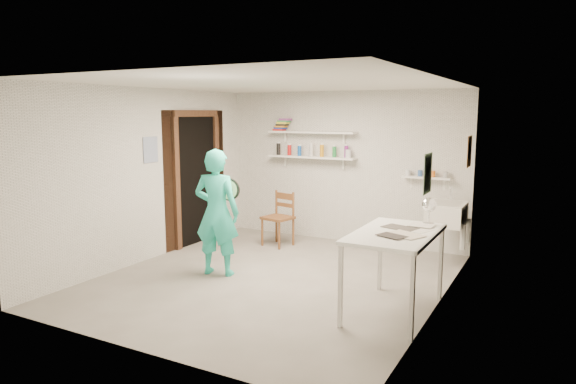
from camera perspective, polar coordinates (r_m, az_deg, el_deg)
The scene contains 27 objects.
floor at distance 6.51m, azimuth -1.69°, elevation -9.74°, with size 4.00×4.50×0.02m, color slate.
ceiling at distance 6.18m, azimuth -1.79°, elevation 12.05°, with size 4.00×4.50×0.02m, color silver.
wall_back at distance 8.25m, azimuth 6.12°, elevation 2.77°, with size 4.00×0.02×2.40m, color silver.
wall_front at distance 4.45m, azimuth -16.44°, elevation -2.71°, with size 4.00×0.02×2.40m, color silver.
wall_left at distance 7.43m, azimuth -15.30°, elevation 1.85°, with size 0.02×4.50×2.40m, color silver.
wall_right at distance 5.52m, azimuth 16.66°, elevation -0.53°, with size 0.02×4.50×2.40m, color silver.
doorway_recess at distance 8.23m, azimuth -10.13°, elevation 1.26°, with size 0.02×0.90×2.00m, color black.
corridor_box at distance 8.68m, azimuth -13.82°, elevation 1.86°, with size 1.40×1.50×2.10m, color brown.
door_lintel at distance 8.15m, azimuth -10.21°, elevation 8.59°, with size 0.06×1.05×0.10m, color brown.
door_jamb_near at distance 7.84m, azimuth -12.27°, elevation 0.83°, with size 0.06×0.10×2.00m, color brown.
door_jamb_far at distance 8.61m, azimuth -7.96°, elevation 1.65°, with size 0.06×0.10×2.00m, color brown.
shelf_lower at distance 8.32m, azimuth 2.60°, elevation 3.90°, with size 1.50×0.22×0.03m, color white.
shelf_upper at distance 8.30m, azimuth 2.62°, elevation 6.65°, with size 1.50×0.22×0.03m, color white.
ledge_shelf at distance 7.77m, azimuth 15.12°, elevation 1.55°, with size 0.70×0.14×0.03m, color white.
poster_left at distance 7.42m, azimuth -15.02°, elevation 4.56°, with size 0.01×0.28×0.36m, color #334C7F.
poster_right_a at distance 7.25m, azimuth 19.50°, elevation 4.27°, with size 0.01×0.34×0.42m, color #995933.
poster_right_b at distance 4.95m, azimuth 15.27°, elevation 2.01°, with size 0.01×0.30×0.38m, color #3F724C.
belfast_sink at distance 7.30m, azimuth 17.20°, elevation -2.33°, with size 0.48×0.60×0.30m, color white.
man at distance 6.57m, azimuth -7.92°, elevation -2.26°, with size 0.59×0.39×1.62m, color #2AD3B5.
wall_clock at distance 6.67m, azimuth -6.58°, elevation 0.28°, with size 0.29×0.29×0.04m, color beige.
wooden_chair at distance 7.99m, azimuth -1.15°, elevation -2.88°, with size 0.41×0.39×0.88m, color brown.
work_table at distance 5.46m, azimuth 11.71°, elevation -8.77°, with size 0.77×1.29×0.86m, color white.
desk_lamp at distance 5.74m, azimuth 15.41°, elevation -1.36°, with size 0.16×0.16×0.16m, color white.
spray_cans at distance 8.31m, azimuth 2.60°, elevation 4.58°, with size 1.26×0.06×0.17m.
book_stack at distance 8.54m, azimuth -0.67°, elevation 7.48°, with size 0.30×0.14×0.20m.
ledge_pots at distance 7.76m, azimuth 15.13°, elevation 1.99°, with size 0.48×0.07×0.09m.
papers at distance 5.34m, azimuth 11.85°, elevation -4.28°, with size 0.30×0.22×0.02m.
Camera 1 is at (3.08, -5.35, 2.06)m, focal length 32.00 mm.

